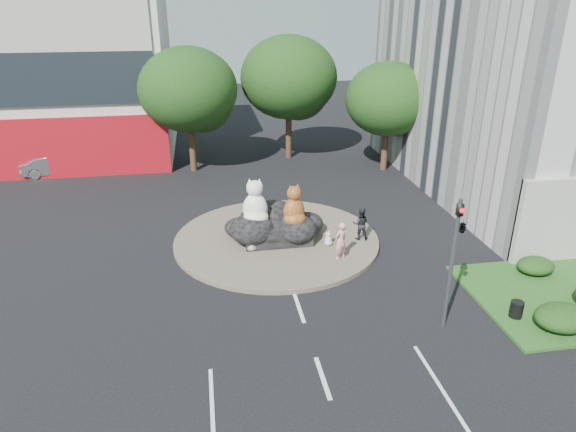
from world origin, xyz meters
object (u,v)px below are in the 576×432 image
object	(u,v)px
cat_tabby	(294,205)
pedestrian_pink	(341,241)
kitten_calico	(251,241)
pedestrian_dark	(361,224)
kitten_white	(328,238)
parked_car	(57,165)
cat_white	(255,201)
litter_bin	(516,309)

from	to	relation	value
cat_tabby	pedestrian_pink	world-z (taller)	cat_tabby
kitten_calico	pedestrian_dark	world-z (taller)	pedestrian_dark
kitten_white	parked_car	distance (m)	20.66
pedestrian_pink	kitten_calico	bearing A→B (deg)	-51.37
pedestrian_pink	parked_car	world-z (taller)	pedestrian_pink
kitten_calico	pedestrian_pink	xyz separation A→B (m)	(3.87, -1.52, 0.42)
cat_white	cat_tabby	distance (m)	1.85
kitten_white	litter_bin	xyz separation A→B (m)	(5.52, -6.85, -0.13)
cat_white	pedestrian_dark	distance (m)	5.22
kitten_calico	litter_bin	xyz separation A→B (m)	(9.18, -6.95, -0.22)
cat_white	litter_bin	size ratio (longest dim) A/B	3.62
cat_white	cat_tabby	xyz separation A→B (m)	(1.79, -0.42, -0.13)
cat_white	litter_bin	world-z (taller)	cat_white
kitten_calico	parked_car	distance (m)	18.02
cat_white	parked_car	world-z (taller)	cat_white
cat_tabby	parked_car	size ratio (longest dim) A/B	0.46
kitten_white	pedestrian_dark	bearing A→B (deg)	-34.88
parked_car	kitten_white	bearing A→B (deg)	-137.97
pedestrian_pink	kitten_white	bearing A→B (deg)	-111.38
pedestrian_pink	parked_car	bearing A→B (deg)	-74.31
cat_tabby	pedestrian_pink	xyz separation A→B (m)	(1.75, -2.09, -1.03)
litter_bin	pedestrian_dark	bearing A→B (deg)	117.90
cat_white	pedestrian_pink	bearing A→B (deg)	-26.66
kitten_calico	parked_car	xyz separation A→B (m)	(-11.71, 13.70, 0.06)
kitten_calico	pedestrian_dark	xyz separation A→B (m)	(5.35, 0.28, 0.34)
kitten_calico	pedestrian_pink	bearing A→B (deg)	-16.69
cat_white	cat_tabby	bearing A→B (deg)	-4.52
parked_car	cat_tabby	bearing A→B (deg)	-139.55
litter_bin	parked_car	bearing A→B (deg)	135.34
cat_tabby	litter_bin	size ratio (longest dim) A/B	3.22
cat_white	kitten_calico	bearing A→B (deg)	-99.62
cat_tabby	parked_car	bearing A→B (deg)	116.26
kitten_calico	kitten_white	bearing A→B (deg)	3.10
pedestrian_pink	parked_car	distance (m)	21.78
kitten_calico	litter_bin	world-z (taller)	kitten_calico
pedestrian_dark	kitten_white	bearing A→B (deg)	25.07
cat_tabby	parked_car	distance (m)	19.12
cat_tabby	pedestrian_dark	xyz separation A→B (m)	(3.23, -0.29, -1.11)
pedestrian_dark	parked_car	distance (m)	21.70
pedestrian_dark	litter_bin	xyz separation A→B (m)	(3.83, -7.23, -0.57)
kitten_white	pedestrian_dark	xyz separation A→B (m)	(1.69, 0.38, 0.44)
kitten_white	litter_bin	distance (m)	8.79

